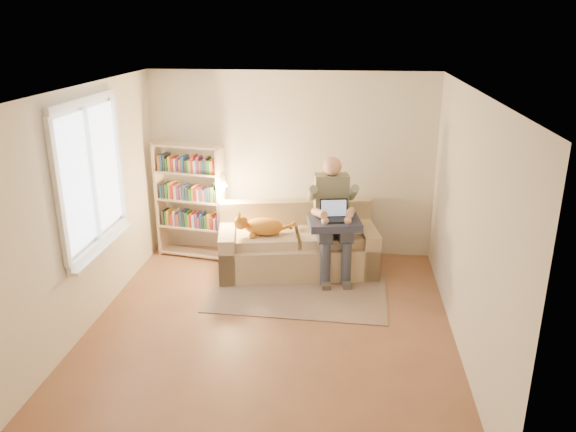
# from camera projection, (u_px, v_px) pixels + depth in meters

# --- Properties ---
(floor) EXTENTS (4.50, 4.50, 0.00)m
(floor) POSITION_uv_depth(u_px,v_px,m) (270.00, 328.00, 6.23)
(floor) COLOR brown
(floor) RESTS_ON ground
(ceiling) EXTENTS (4.00, 4.50, 0.02)m
(ceiling) POSITION_uv_depth(u_px,v_px,m) (267.00, 90.00, 5.37)
(ceiling) COLOR white
(ceiling) RESTS_ON wall_back
(wall_left) EXTENTS (0.02, 4.50, 2.60)m
(wall_left) POSITION_uv_depth(u_px,v_px,m) (84.00, 211.00, 6.00)
(wall_left) COLOR silver
(wall_left) RESTS_ON floor
(wall_right) EXTENTS (0.02, 4.50, 2.60)m
(wall_right) POSITION_uv_depth(u_px,v_px,m) (467.00, 225.00, 5.60)
(wall_right) COLOR silver
(wall_right) RESTS_ON floor
(wall_back) EXTENTS (4.00, 0.02, 2.60)m
(wall_back) POSITION_uv_depth(u_px,v_px,m) (291.00, 165.00, 7.91)
(wall_back) COLOR silver
(wall_back) RESTS_ON floor
(wall_front) EXTENTS (4.00, 0.02, 2.60)m
(wall_front) POSITION_uv_depth(u_px,v_px,m) (221.00, 331.00, 3.69)
(wall_front) COLOR silver
(wall_front) RESTS_ON floor
(window) EXTENTS (0.12, 1.52, 1.69)m
(window) POSITION_uv_depth(u_px,v_px,m) (96.00, 199.00, 6.16)
(window) COLOR white
(window) RESTS_ON wall_left
(sofa) EXTENTS (2.21, 1.29, 0.88)m
(sofa) POSITION_uv_depth(u_px,v_px,m) (297.00, 247.00, 7.61)
(sofa) COLOR tan
(sofa) RESTS_ON floor
(person) EXTENTS (0.55, 0.77, 1.57)m
(person) POSITION_uv_depth(u_px,v_px,m) (333.00, 211.00, 7.31)
(person) COLOR gray
(person) RESTS_ON sofa
(cat) EXTENTS (0.76, 0.37, 0.29)m
(cat) POSITION_uv_depth(u_px,v_px,m) (259.00, 226.00, 7.33)
(cat) COLOR orange
(cat) RESTS_ON sofa
(blanket) EXTENTS (0.74, 0.64, 0.10)m
(blanket) POSITION_uv_depth(u_px,v_px,m) (338.00, 223.00, 7.19)
(blanket) COLOR #292F49
(blanket) RESTS_ON person
(laptop) EXTENTS (0.40, 0.35, 0.31)m
(laptop) POSITION_uv_depth(u_px,v_px,m) (338.00, 214.00, 7.17)
(laptop) COLOR black
(laptop) RESTS_ON blanket
(bookshelf) EXTENTS (1.08, 0.48, 1.65)m
(bookshelf) POSITION_uv_depth(u_px,v_px,m) (190.00, 195.00, 7.85)
(bookshelf) COLOR beige
(bookshelf) RESTS_ON floor
(rug) EXTENTS (2.24, 1.37, 0.01)m
(rug) POSITION_uv_depth(u_px,v_px,m) (298.00, 293.00, 7.01)
(rug) COLOR gray
(rug) RESTS_ON floor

